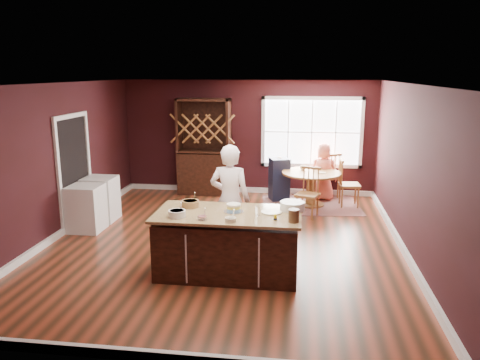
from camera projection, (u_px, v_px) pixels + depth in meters
name	position (u px, v px, depth m)	size (l,w,h in m)	color
room_shell	(224.00, 166.00, 7.81)	(7.00, 7.00, 7.00)	maroon
window	(312.00, 132.00, 10.93)	(2.36, 0.10, 1.66)	white
doorway	(75.00, 172.00, 8.84)	(0.08, 1.26, 2.13)	white
kitchen_island	(228.00, 244.00, 6.79)	(2.09, 1.09, 0.92)	black
dining_table	(311.00, 182.00, 10.23)	(1.28, 1.28, 0.75)	brown
baker	(230.00, 200.00, 7.44)	(0.65, 0.43, 1.79)	white
layer_cake	(234.00, 208.00, 6.71)	(0.29, 0.29, 0.12)	white
bowl_blue	(177.00, 214.00, 6.49)	(0.24, 0.24, 0.09)	white
bowl_yellow	(190.00, 204.00, 6.96)	(0.26, 0.26, 0.10)	brown
bowl_pink	(202.00, 218.00, 6.37)	(0.14, 0.14, 0.05)	silver
bowl_olive	(231.00, 220.00, 6.28)	(0.15, 0.15, 0.06)	beige
drinking_glass	(258.00, 210.00, 6.54)	(0.08, 0.08, 0.15)	silver
dinner_plate	(271.00, 212.00, 6.68)	(0.30, 0.30, 0.02)	#F3EBB6
white_tub	(292.00, 206.00, 6.81)	(0.36, 0.36, 0.12)	silver
stoneware_crock	(294.00, 216.00, 6.26)	(0.15, 0.15, 0.18)	brown
toy_figurine	(275.00, 217.00, 6.34)	(0.05, 0.05, 0.08)	yellow
rug	(310.00, 205.00, 10.35)	(2.10, 1.62, 0.01)	brown
chair_east	(349.00, 183.00, 10.15)	(0.45, 0.43, 1.07)	brown
chair_south	(308.00, 193.00, 9.40)	(0.43, 0.41, 1.03)	olive
chair_north	(328.00, 175.00, 10.87)	(0.45, 0.43, 1.08)	brown
seated_woman	(323.00, 172.00, 10.64)	(0.64, 0.42, 1.32)	#F57A63
high_chair	(279.00, 178.00, 10.68)	(0.41, 0.41, 1.01)	#1C233A
toddler	(278.00, 165.00, 10.60)	(0.18, 0.14, 0.26)	#8CA5BF
table_plate	(322.00, 173.00, 10.09)	(0.19, 0.19, 0.01)	beige
table_cup	(303.00, 168.00, 10.38)	(0.13, 0.13, 0.10)	white
hutch	(204.00, 147.00, 11.09)	(1.24, 0.52, 2.28)	#3A2213
washer	(86.00, 208.00, 8.63)	(0.59, 0.57, 0.86)	silver
dryer	(101.00, 199.00, 9.24)	(0.60, 0.58, 0.87)	white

